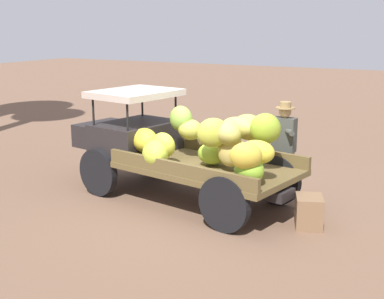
% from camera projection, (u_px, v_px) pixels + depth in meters
% --- Properties ---
extents(ground_plane, '(60.00, 60.00, 0.00)m').
position_uv_depth(ground_plane, '(197.00, 202.00, 9.30)').
color(ground_plane, brown).
extents(truck, '(4.62, 2.40, 1.88)m').
position_uv_depth(truck, '(176.00, 146.00, 9.29)').
color(truck, '#262223').
rests_on(truck, ground).
extents(farmer, '(0.53, 0.46, 1.75)m').
position_uv_depth(farmer, '(284.00, 144.00, 9.32)').
color(farmer, '#896148').
rests_on(farmer, ground).
extents(wooden_crate, '(0.56, 0.62, 0.49)m').
position_uv_depth(wooden_crate, '(309.00, 212.00, 8.08)').
color(wooden_crate, brown).
rests_on(wooden_crate, ground).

